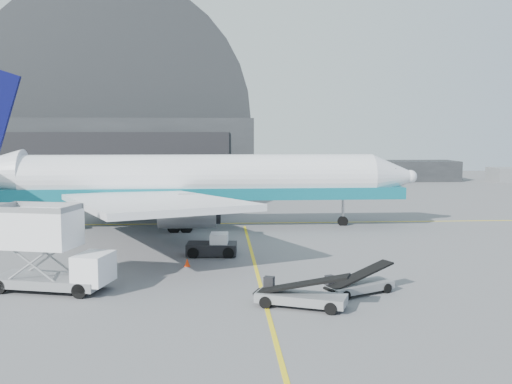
{
  "coord_description": "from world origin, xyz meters",
  "views": [
    {
      "loc": [
        -2.57,
        -40.48,
        9.76
      ],
      "look_at": [
        0.63,
        9.31,
        4.5
      ],
      "focal_mm": 40.0,
      "sensor_mm": 36.0,
      "label": 1
    }
  ],
  "objects": [
    {
      "name": "catering_truck",
      "position": [
        -13.14,
        -5.33,
        2.53
      ],
      "size": [
        7.71,
        4.39,
        5.0
      ],
      "rotation": [
        0.0,
        0.0,
        -0.25
      ],
      "color": "gray",
      "rests_on": "ground"
    },
    {
      "name": "hangar",
      "position": [
        -22.0,
        64.95,
        9.54
      ],
      "size": [
        50.0,
        28.3,
        28.0
      ],
      "color": "black",
      "rests_on": "ground"
    },
    {
      "name": "distant_bldg_b",
      "position": [
        55.0,
        68.0,
        0.0
      ],
      "size": [
        8.0,
        6.0,
        2.8
      ],
      "primitive_type": "cube",
      "color": "gray",
      "rests_on": "ground"
    },
    {
      "name": "traffic_cone",
      "position": [
        -4.97,
        0.5,
        0.28
      ],
      "size": [
        0.41,
        0.41,
        0.59
      ],
      "color": "#FF3808",
      "rests_on": "ground"
    },
    {
      "name": "distant_bldg_a",
      "position": [
        38.0,
        72.0,
        0.0
      ],
      "size": [
        14.0,
        8.0,
        4.0
      ],
      "primitive_type": "cube",
      "color": "black",
      "rests_on": "ground"
    },
    {
      "name": "belt_loader_b",
      "position": [
        1.89,
        -9.64,
        0.63
      ],
      "size": [
        5.39,
        3.45,
        2.04
      ],
      "rotation": [
        0.0,
        0.0,
        -0.38
      ],
      "color": "gray",
      "rests_on": "ground"
    },
    {
      "name": "airliner",
      "position": [
        -6.48,
        17.84,
        4.84
      ],
      "size": [
        49.26,
        47.77,
        17.29
      ],
      "color": "white",
      "rests_on": "ground"
    },
    {
      "name": "belt_loader_a",
      "position": [
        5.75,
        -7.31,
        0.55
      ],
      "size": [
        4.64,
        3.29,
        1.79
      ],
      "rotation": [
        0.0,
        0.0,
        0.46
      ],
      "color": "gray",
      "rests_on": "ground"
    },
    {
      "name": "pushback_tug",
      "position": [
        -3.11,
        4.19,
        0.68
      ],
      "size": [
        4.07,
        2.55,
        1.82
      ],
      "rotation": [
        0.0,
        0.0,
        -0.07
      ],
      "color": "black",
      "rests_on": "ground"
    },
    {
      "name": "taxi_lines",
      "position": [
        0.0,
        12.67,
        0.01
      ],
      "size": [
        80.0,
        42.12,
        0.02
      ],
      "color": "yellow",
      "rests_on": "ground"
    },
    {
      "name": "ground",
      "position": [
        0.0,
        0.0,
        0.0
      ],
      "size": [
        200.0,
        200.0,
        0.0
      ],
      "primitive_type": "plane",
      "color": "#565659",
      "rests_on": "ground"
    }
  ]
}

